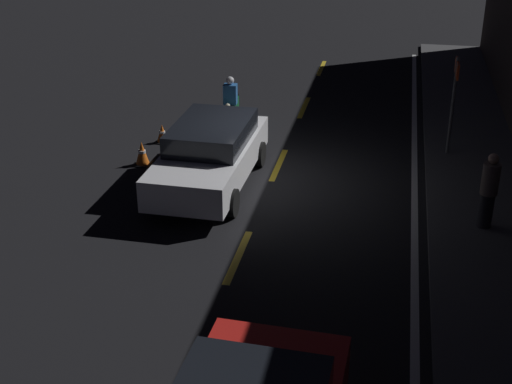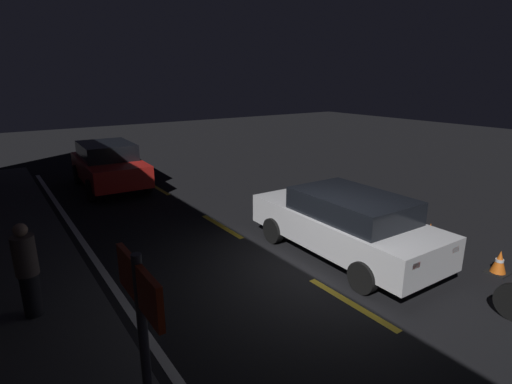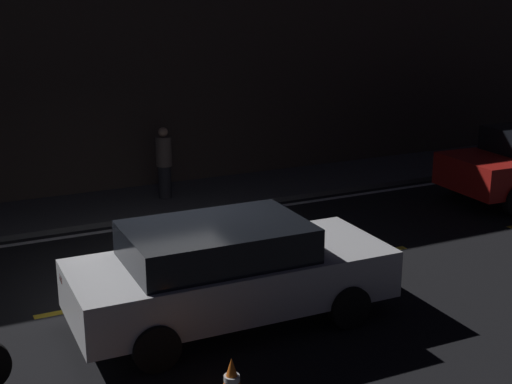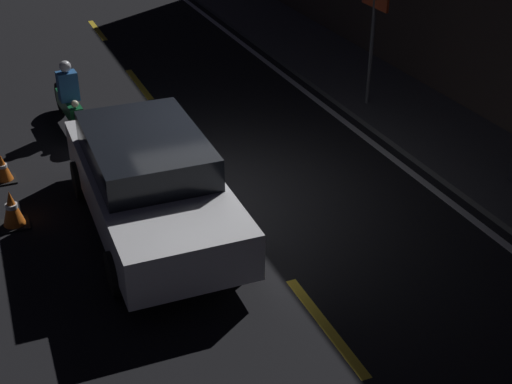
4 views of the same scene
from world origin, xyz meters
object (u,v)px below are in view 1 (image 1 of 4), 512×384
Objects in this scene: traffic_cone_near at (162,134)px; traffic_cone_mid at (142,154)px; shop_sign at (455,87)px; motorcycle at (231,105)px; pedestrian at (489,190)px; sedan_white at (210,153)px.

traffic_cone_near is 0.83× the size of traffic_cone_mid.
traffic_cone_mid is (1.53, -0.00, 0.05)m from traffic_cone_near.
traffic_cone_mid is 7.68m from shop_sign.
shop_sign reaches higher than motorcycle.
pedestrian reaches higher than traffic_cone_near.
pedestrian is at bearing 47.40° from motorcycle.
pedestrian is at bearing 76.22° from traffic_cone_mid.
traffic_cone_near is 0.20× the size of shop_sign.
traffic_cone_near is at bearing -113.81° from pedestrian.
traffic_cone_near is (-2.35, -1.93, -0.53)m from sedan_white.
motorcycle is 0.97× the size of shop_sign.
motorcycle is at bearing 156.30° from traffic_cone_mid.
shop_sign is at bearing 118.54° from sedan_white.
pedestrian is 0.65× the size of shop_sign.
sedan_white is 7.56× the size of traffic_cone_mid.
shop_sign reaches higher than pedestrian.
sedan_white is 1.86× the size of shop_sign.
pedestrian reaches higher than sedan_white.
shop_sign is (1.32, 5.82, 1.23)m from motorcycle.
pedestrian is (3.45, 7.81, 0.66)m from traffic_cone_near.
traffic_cone_mid is at bearing -0.16° from traffic_cone_near.
traffic_cone_near is 8.57m from pedestrian.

